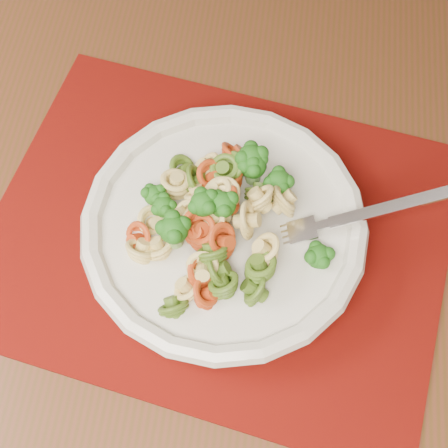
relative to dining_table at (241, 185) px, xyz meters
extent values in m
cube|color=#502616|center=(0.00, 0.00, 0.06)|extent=(1.74, 1.44, 0.04)
cube|color=#610E04|center=(-0.05, -0.10, 0.09)|extent=(0.55, 0.52, 0.00)
cylinder|color=beige|center=(-0.05, -0.11, 0.09)|extent=(0.11, 0.11, 0.01)
cylinder|color=beige|center=(-0.05, -0.11, 0.11)|extent=(0.24, 0.24, 0.03)
torus|color=beige|center=(-0.05, -0.11, 0.13)|extent=(0.26, 0.26, 0.02)
camera|label=1|loc=(-0.11, -0.35, 0.64)|focal=50.00mm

